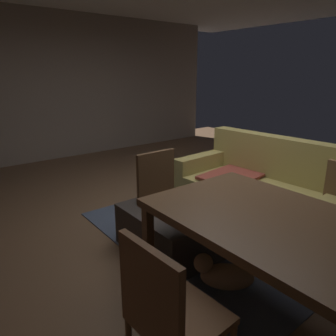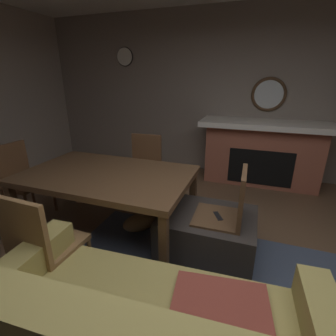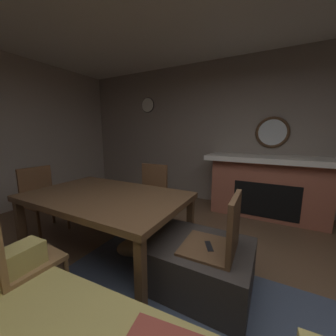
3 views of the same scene
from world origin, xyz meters
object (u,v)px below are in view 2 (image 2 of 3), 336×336
Objects in this scene: round_wall_mirror at (269,95)px; tv_remote at (218,217)px; dining_chair_south at (144,164)px; wall_clock at (125,57)px; dining_chair_east at (20,176)px; dining_chair_west at (228,211)px; fireplace at (261,152)px; small_dog at (143,220)px; dining_chair_north at (40,242)px; dining_table at (107,179)px; ottoman_coffee_table at (207,233)px.

tv_remote is at bearing 81.12° from round_wall_mirror.
dining_chair_south is 2.77× the size of wall_clock.
tv_remote is 2.47m from dining_chair_east.
round_wall_mirror is 2.59m from dining_chair_west.
fireplace is 3.02m from wall_clock.
tv_remote reaches higher than small_dog.
wall_clock is (1.02, -1.47, 1.52)m from dining_chair_south.
dining_chair_east is at bearing -28.09° from tv_remote.
dining_chair_south is at bearing -36.18° from dining_chair_west.
dining_chair_north is at bearing 90.04° from dining_chair_south.
round_wall_mirror is at bearing -136.85° from dining_chair_south.
dining_table is 1.29m from dining_chair_east.
dining_table is 1.91× the size of dining_chair_south.
round_wall_mirror is 0.59× the size of dining_chair_west.
tv_remote is at bearing -4.22° from dining_chair_west.
fireplace is 2.15m from tv_remote.
round_wall_mirror reaches higher than tv_remote.
ottoman_coffee_table is 0.36m from dining_chair_west.
dining_chair_east reaches higher than tv_remote.
wall_clock reaches higher than dining_chair_south.
dining_chair_west is at bearing 168.39° from ottoman_coffee_table.
dining_table is at bearing 57.01° from round_wall_mirror.
round_wall_mirror reaches higher than dining_chair_north.
ottoman_coffee_table is 1.18m from dining_table.
tv_remote is (0.38, 2.12, -0.08)m from fireplace.
small_dog is (-0.36, 0.83, -0.36)m from dining_chair_south.
round_wall_mirror is 0.31× the size of dining_table.
dining_chair_south reaches higher than dining_table.
dining_chair_west is at bearing 83.20° from round_wall_mirror.
round_wall_mirror is 2.33m from dining_chair_south.
tv_remote is (0.38, 2.41, -0.98)m from round_wall_mirror.
dining_table is 1.91× the size of dining_chair_north.
wall_clock reaches higher than fireplace.
round_wall_mirror is 3.40× the size of tv_remote.
fireplace is 2.15m from dining_chair_west.
tv_remote is 0.17× the size of dining_chair_north.
dining_chair_west reaches higher than dining_table.
dining_chair_south is (0.00, -0.94, -0.15)m from dining_table.
wall_clock is (1.02, -3.36, 1.52)m from dining_chair_north.
wall_clock is at bearing 0.00° from round_wall_mirror.
tv_remote is 0.09× the size of dining_table.
dining_table is at bearing -90.19° from dining_chair_north.
wall_clock reaches higher than tv_remote.
wall_clock reaches higher than dining_chair_east.
round_wall_mirror is 2.67m from wall_clock.
fireplace is 2.17× the size of ottoman_coffee_table.
dining_chair_west is at bearing 82.29° from fireplace.
small_dog is (-0.35, -0.11, -0.50)m from dining_table.
small_dog is at bearing -162.23° from dining_table.
dining_table is at bearing 112.98° from wall_clock.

